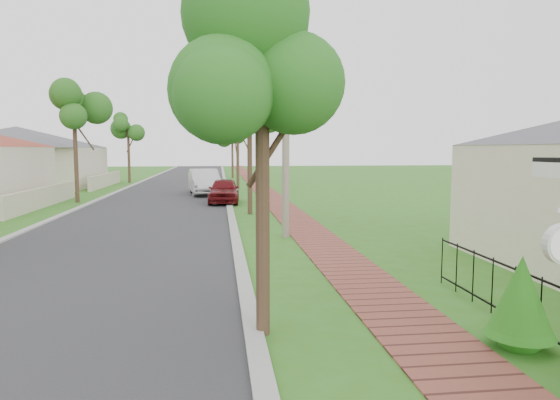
{
  "coord_description": "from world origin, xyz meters",
  "views": [
    {
      "loc": [
        0.14,
        -6.06,
        2.89
      ],
      "look_at": [
        1.8,
        7.44,
        1.5
      ],
      "focal_mm": 32.0,
      "sensor_mm": 36.0,
      "label": 1
    }
  ],
  "objects": [
    {
      "name": "parked_car_white",
      "position": [
        -0.79,
        25.96,
        0.8
      ],
      "size": [
        2.37,
        5.06,
        1.61
      ],
      "primitive_type": "imported",
      "rotation": [
        0.0,
        0.0,
        0.14
      ],
      "color": "silver",
      "rests_on": "ground"
    },
    {
      "name": "parked_car_red",
      "position": [
        0.4,
        20.74,
        0.67
      ],
      "size": [
        1.78,
        3.98,
        1.33
      ],
      "primitive_type": "imported",
      "rotation": [
        0.0,
        0.0,
        -0.05
      ],
      "color": "#5B0D11",
      "rests_on": "ground"
    },
    {
      "name": "kerb_right",
      "position": [
        0.65,
        20.0,
        0.0
      ],
      "size": [
        0.3,
        120.0,
        0.1
      ],
      "primitive_type": "cube",
      "color": "#9E9E99",
      "rests_on": "ground"
    },
    {
      "name": "near_tree",
      "position": [
        0.8,
        1.5,
        4.04
      ],
      "size": [
        1.98,
        1.98,
        5.08
      ],
      "color": "#382619",
      "rests_on": "ground"
    },
    {
      "name": "street_trees",
      "position": [
        -2.87,
        26.84,
        4.54
      ],
      "size": [
        10.7,
        37.65,
        5.89
      ],
      "color": "#382619",
      "rests_on": "ground"
    },
    {
      "name": "sidewalk",
      "position": [
        3.25,
        20.0,
        0.0
      ],
      "size": [
        1.5,
        120.0,
        0.03
      ],
      "primitive_type": "cube",
      "color": "brown",
      "rests_on": "ground"
    },
    {
      "name": "utility_pole",
      "position": [
        2.3,
        10.0,
        4.14
      ],
      "size": [
        1.2,
        0.24,
        8.17
      ],
      "color": "gray",
      "rests_on": "ground"
    },
    {
      "name": "far_house_grey",
      "position": [
        -14.97,
        34.0,
        2.34
      ],
      "size": [
        15.56,
        15.56,
        4.6
      ],
      "color": "beige",
      "rests_on": "ground"
    },
    {
      "name": "ground",
      "position": [
        0.0,
        0.0,
        0.0
      ],
      "size": [
        160.0,
        160.0,
        0.0
      ],
      "primitive_type": "plane",
      "color": "#346718",
      "rests_on": "ground"
    },
    {
      "name": "road",
      "position": [
        -3.0,
        20.0,
        0.0
      ],
      "size": [
        7.0,
        120.0,
        0.02
      ],
      "primitive_type": "cube",
      "color": "#28282B",
      "rests_on": "ground"
    },
    {
      "name": "kerb_left",
      "position": [
        -6.65,
        20.0,
        0.0
      ],
      "size": [
        0.3,
        120.0,
        0.1
      ],
      "primitive_type": "cube",
      "color": "#9E9E99",
      "rests_on": "ground"
    }
  ]
}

